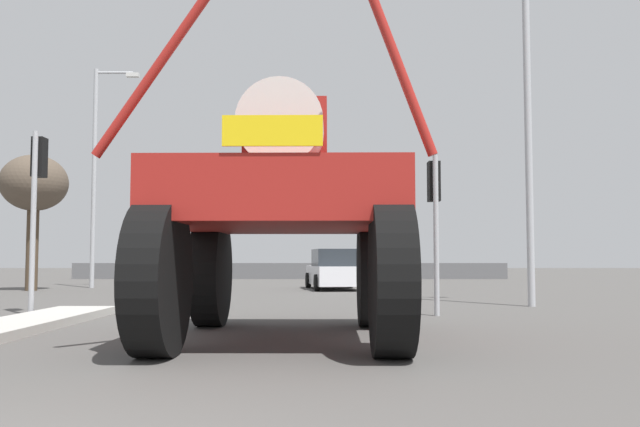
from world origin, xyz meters
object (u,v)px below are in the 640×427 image
at_px(streetlight_far_left, 100,166).
at_px(traffic_signal_near_right, 437,199).
at_px(sedan_ahead, 337,270).
at_px(streetlight_near_right, 534,105).
at_px(oversize_sprayer, 287,213).
at_px(bare_tree_left, 36,186).
at_px(traffic_signal_near_left, 40,181).

bearing_deg(streetlight_far_left, traffic_signal_near_right, -48.70).
height_order(sedan_ahead, streetlight_near_right, streetlight_near_right).
distance_m(oversize_sprayer, bare_tree_left, 17.86).
relative_size(oversize_sprayer, sedan_ahead, 1.30).
relative_size(oversize_sprayer, bare_tree_left, 1.13).
distance_m(traffic_signal_near_left, bare_tree_left, 11.55).
bearing_deg(streetlight_near_right, traffic_signal_near_right, -138.75).
bearing_deg(oversize_sprayer, bare_tree_left, 34.88).
xyz_separation_m(streetlight_far_left, bare_tree_left, (-1.52, -2.36, -1.04)).
xyz_separation_m(sedan_ahead, traffic_signal_near_right, (1.83, -11.59, 1.69)).
relative_size(sedan_ahead, traffic_signal_near_left, 1.12).
bearing_deg(sedan_ahead, streetlight_far_left, 74.56).
distance_m(sedan_ahead, bare_tree_left, 11.51).
relative_size(traffic_signal_near_left, streetlight_far_left, 0.43).
distance_m(traffic_signal_near_left, traffic_signal_near_right, 8.31).
relative_size(sedan_ahead, bare_tree_left, 0.87).
xyz_separation_m(sedan_ahead, traffic_signal_near_left, (-6.47, -11.60, 2.07)).
relative_size(sedan_ahead, streetlight_near_right, 0.47).
xyz_separation_m(streetlight_near_right, bare_tree_left, (-15.75, 8.02, -1.16)).
bearing_deg(traffic_signal_near_left, bare_tree_left, 113.36).
xyz_separation_m(sedan_ahead, streetlight_far_left, (-9.51, 1.32, 4.15)).
bearing_deg(traffic_signal_near_right, streetlight_far_left, 131.30).
height_order(sedan_ahead, bare_tree_left, bare_tree_left).
distance_m(traffic_signal_near_left, streetlight_far_left, 13.44).
bearing_deg(bare_tree_left, traffic_signal_near_right, -39.35).
xyz_separation_m(sedan_ahead, streetlight_near_right, (4.72, -9.07, 4.27)).
xyz_separation_m(traffic_signal_near_right, streetlight_far_left, (-11.34, 12.91, 2.46)).
bearing_deg(sedan_ahead, bare_tree_left, 87.86).
bearing_deg(traffic_signal_near_left, traffic_signal_near_right, 0.06).
height_order(traffic_signal_near_left, streetlight_near_right, streetlight_near_right).
distance_m(traffic_signal_near_right, streetlight_far_left, 17.36).
relative_size(oversize_sprayer, traffic_signal_near_right, 1.69).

